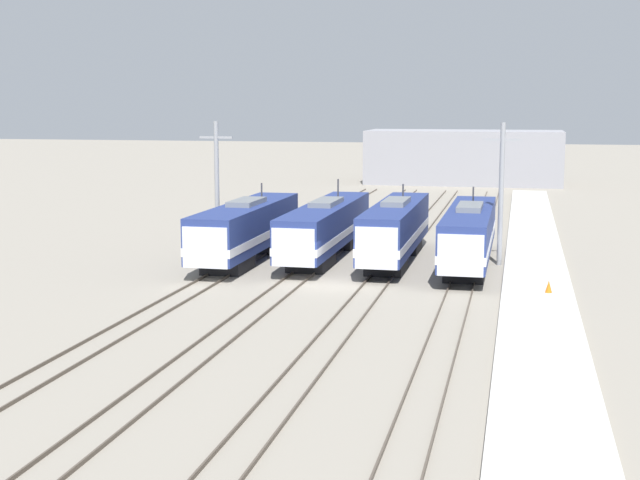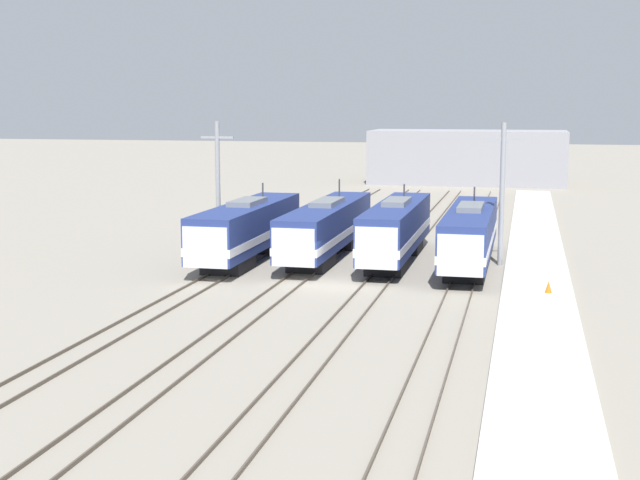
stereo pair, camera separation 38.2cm
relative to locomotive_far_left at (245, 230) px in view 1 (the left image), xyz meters
The scene contains 14 objects.
ground_plane 10.27m from the locomotive_far_left, 40.54° to the right, with size 400.00×400.00×0.00m, color gray.
rail_pair_far_left 6.86m from the locomotive_far_left, 90.00° to the right, with size 1.50×120.00×0.15m.
rail_pair_center_left 8.54m from the locomotive_far_left, 52.06° to the right, with size 1.51×120.00×0.15m.
rail_pair_center_right 12.26m from the locomotive_far_left, 32.68° to the right, with size 1.51×120.00×0.15m.
rail_pair_far_right 16.72m from the locomotive_far_left, 23.15° to the right, with size 1.50×120.00×0.15m.
locomotive_far_left is the anchor object (origin of this frame).
locomotive_center_left 5.70m from the locomotive_far_left, 26.86° to the left, with size 2.98×19.07×5.22m.
locomotive_center_right 10.34m from the locomotive_far_left, 10.38° to the left, with size 2.86×16.93×5.06m.
locomotive_far_right 15.29m from the locomotive_far_left, ahead, with size 2.93×17.69×5.01m.
catenary_tower_left 4.66m from the locomotive_far_left, 139.20° to the left, with size 2.44×0.34×9.60m.
catenary_tower_right 17.64m from the locomotive_far_left, ahead, with size 2.44×0.34×9.60m.
platform 20.79m from the locomotive_far_left, 18.37° to the right, with size 4.00×120.00×0.31m.
traffic_cone 21.64m from the locomotive_far_left, 20.49° to the right, with size 0.39×0.39×0.69m.
depot_building 66.22m from the locomotive_far_left, 80.56° to the left, with size 26.23×10.74×7.25m.
Camera 1 is at (10.82, -51.71, 10.80)m, focal length 50.00 mm.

